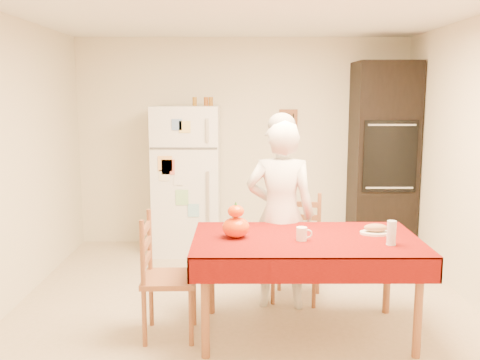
{
  "coord_description": "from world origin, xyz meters",
  "views": [
    {
      "loc": [
        -0.05,
        -4.26,
        1.83
      ],
      "look_at": [
        -0.04,
        0.2,
        1.11
      ],
      "focal_mm": 40.0,
      "sensor_mm": 36.0,
      "label": 1
    }
  ],
  "objects_px": {
    "oven_cabinet": "(383,158)",
    "chair_far": "(297,242)",
    "refrigerator": "(187,180)",
    "coffee_mug": "(302,234)",
    "bread_plate": "(375,233)",
    "chair_left": "(161,272)",
    "wine_glass": "(391,233)",
    "dining_table": "(306,247)",
    "pumpkin_lower": "(236,227)",
    "seated_woman": "(281,215)"
  },
  "relations": [
    {
      "from": "oven_cabinet",
      "to": "chair_far",
      "type": "bearing_deg",
      "value": -127.21
    },
    {
      "from": "refrigerator",
      "to": "coffee_mug",
      "type": "height_order",
      "value": "refrigerator"
    },
    {
      "from": "refrigerator",
      "to": "bread_plate",
      "type": "distance_m",
      "value": 2.7
    },
    {
      "from": "chair_left",
      "to": "wine_glass",
      "type": "relative_size",
      "value": 5.4
    },
    {
      "from": "chair_left",
      "to": "oven_cabinet",
      "type": "bearing_deg",
      "value": -45.69
    },
    {
      "from": "dining_table",
      "to": "pumpkin_lower",
      "type": "bearing_deg",
      "value": 178.59
    },
    {
      "from": "coffee_mug",
      "to": "chair_far",
      "type": "bearing_deg",
      "value": 85.54
    },
    {
      "from": "seated_woman",
      "to": "pumpkin_lower",
      "type": "relative_size",
      "value": 7.84
    },
    {
      "from": "refrigerator",
      "to": "chair_far",
      "type": "relative_size",
      "value": 1.79
    },
    {
      "from": "refrigerator",
      "to": "chair_left",
      "type": "distance_m",
      "value": 2.29
    },
    {
      "from": "refrigerator",
      "to": "bread_plate",
      "type": "height_order",
      "value": "refrigerator"
    },
    {
      "from": "wine_glass",
      "to": "oven_cabinet",
      "type": "bearing_deg",
      "value": 76.69
    },
    {
      "from": "seated_woman",
      "to": "dining_table",
      "type": "bearing_deg",
      "value": 111.45
    },
    {
      "from": "refrigerator",
      "to": "coffee_mug",
      "type": "bearing_deg",
      "value": -65.24
    },
    {
      "from": "chair_left",
      "to": "coffee_mug",
      "type": "xyz_separation_m",
      "value": [
        1.05,
        -0.04,
        0.3
      ]
    },
    {
      "from": "refrigerator",
      "to": "oven_cabinet",
      "type": "distance_m",
      "value": 2.29
    },
    {
      "from": "dining_table",
      "to": "coffee_mug",
      "type": "xyz_separation_m",
      "value": [
        -0.04,
        -0.08,
        0.12
      ]
    },
    {
      "from": "chair_far",
      "to": "seated_woman",
      "type": "xyz_separation_m",
      "value": [
        -0.17,
        -0.22,
        0.3
      ]
    },
    {
      "from": "seated_woman",
      "to": "oven_cabinet",
      "type": "bearing_deg",
      "value": -121.14
    },
    {
      "from": "oven_cabinet",
      "to": "bread_plate",
      "type": "height_order",
      "value": "oven_cabinet"
    },
    {
      "from": "refrigerator",
      "to": "chair_far",
      "type": "distance_m",
      "value": 1.88
    },
    {
      "from": "refrigerator",
      "to": "pumpkin_lower",
      "type": "height_order",
      "value": "refrigerator"
    },
    {
      "from": "chair_far",
      "to": "coffee_mug",
      "type": "height_order",
      "value": "chair_far"
    },
    {
      "from": "chair_left",
      "to": "pumpkin_lower",
      "type": "distance_m",
      "value": 0.66
    },
    {
      "from": "oven_cabinet",
      "to": "bread_plate",
      "type": "xyz_separation_m",
      "value": [
        -0.62,
        -2.17,
        -0.33
      ]
    },
    {
      "from": "chair_far",
      "to": "bread_plate",
      "type": "relative_size",
      "value": 3.96
    },
    {
      "from": "oven_cabinet",
      "to": "chair_left",
      "type": "xyz_separation_m",
      "value": [
        -2.27,
        -2.32,
        -0.59
      ]
    },
    {
      "from": "seated_woman",
      "to": "coffee_mug",
      "type": "distance_m",
      "value": 0.64
    },
    {
      "from": "seated_woman",
      "to": "coffee_mug",
      "type": "height_order",
      "value": "seated_woman"
    },
    {
      "from": "dining_table",
      "to": "bread_plate",
      "type": "height_order",
      "value": "bread_plate"
    },
    {
      "from": "oven_cabinet",
      "to": "coffee_mug",
      "type": "relative_size",
      "value": 22.0
    },
    {
      "from": "seated_woman",
      "to": "wine_glass",
      "type": "distance_m",
      "value": 1.05
    },
    {
      "from": "coffee_mug",
      "to": "pumpkin_lower",
      "type": "height_order",
      "value": "pumpkin_lower"
    },
    {
      "from": "oven_cabinet",
      "to": "wine_glass",
      "type": "height_order",
      "value": "oven_cabinet"
    },
    {
      "from": "refrigerator",
      "to": "chair_left",
      "type": "xyz_separation_m",
      "value": [
        0.01,
        -2.27,
        -0.34
      ]
    },
    {
      "from": "pumpkin_lower",
      "to": "wine_glass",
      "type": "height_order",
      "value": "wine_glass"
    },
    {
      "from": "bread_plate",
      "to": "coffee_mug",
      "type": "bearing_deg",
      "value": -162.79
    },
    {
      "from": "chair_far",
      "to": "oven_cabinet",
      "type": "bearing_deg",
      "value": 66.52
    },
    {
      "from": "pumpkin_lower",
      "to": "bread_plate",
      "type": "bearing_deg",
      "value": 5.0
    },
    {
      "from": "pumpkin_lower",
      "to": "bread_plate",
      "type": "xyz_separation_m",
      "value": [
        1.08,
        0.09,
        -0.07
      ]
    },
    {
      "from": "chair_far",
      "to": "chair_left",
      "type": "bearing_deg",
      "value": -130.58
    },
    {
      "from": "oven_cabinet",
      "to": "bread_plate",
      "type": "distance_m",
      "value": 2.28
    },
    {
      "from": "seated_woman",
      "to": "wine_glass",
      "type": "relative_size",
      "value": 9.22
    },
    {
      "from": "coffee_mug",
      "to": "wine_glass",
      "type": "relative_size",
      "value": 0.57
    },
    {
      "from": "chair_left",
      "to": "wine_glass",
      "type": "xyz_separation_m",
      "value": [
        1.68,
        -0.16,
        0.34
      ]
    },
    {
      "from": "seated_woman",
      "to": "wine_glass",
      "type": "bearing_deg",
      "value": 140.92
    },
    {
      "from": "bread_plate",
      "to": "dining_table",
      "type": "bearing_deg",
      "value": -168.97
    },
    {
      "from": "chair_far",
      "to": "wine_glass",
      "type": "relative_size",
      "value": 5.4
    },
    {
      "from": "dining_table",
      "to": "chair_far",
      "type": "height_order",
      "value": "chair_far"
    },
    {
      "from": "chair_left",
      "to": "coffee_mug",
      "type": "bearing_deg",
      "value": -93.56
    }
  ]
}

